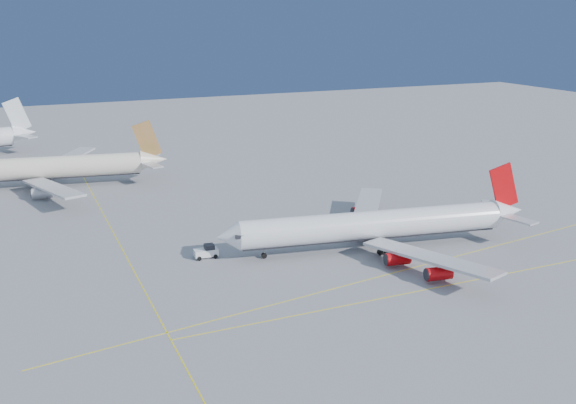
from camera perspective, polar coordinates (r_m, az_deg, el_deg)
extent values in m
plane|color=slate|center=(118.65, 7.13, -5.43)|extent=(500.00, 500.00, 0.00)
cube|color=yellow|center=(110.59, 13.10, -7.41)|extent=(90.00, 0.18, 0.02)
cube|color=yellow|center=(113.94, 8.67, -6.43)|extent=(118.86, 16.88, 0.02)
cube|color=yellow|center=(132.89, -14.85, -3.45)|extent=(0.18, 140.00, 0.02)
cylinder|color=white|center=(124.54, 7.50, -2.01)|extent=(52.28, 13.79, 5.40)
cone|color=white|center=(117.44, -5.38, -3.08)|extent=(5.01, 6.00, 5.40)
cone|color=white|center=(137.62, 18.93, -0.75)|extent=(7.26, 6.12, 5.13)
cube|color=black|center=(117.52, -4.53, -2.76)|extent=(2.30, 5.30, 0.65)
cube|color=#B7B7BC|center=(113.96, 12.48, -4.82)|extent=(12.32, 27.22, 0.51)
cube|color=#B7B7BC|center=(140.03, 7.01, -0.56)|extent=(19.51, 24.78, 0.51)
cube|color=red|center=(135.51, 18.63, 1.31)|extent=(7.13, 1.58, 9.84)
cylinder|color=gray|center=(119.68, -2.14, -4.30)|extent=(0.22, 0.22, 2.14)
cylinder|color=black|center=(120.06, -2.14, -4.78)|extent=(1.12, 0.81, 1.02)
cylinder|color=gray|center=(122.62, 8.50, -3.96)|extent=(0.30, 0.30, 2.14)
cylinder|color=black|center=(122.99, 8.48, -4.43)|extent=(1.15, 0.99, 1.02)
cylinder|color=gray|center=(129.26, 7.21, -2.84)|extent=(0.30, 0.30, 2.14)
cylinder|color=black|center=(129.61, 7.19, -3.28)|extent=(1.15, 0.99, 1.02)
cylinder|color=red|center=(117.11, 9.71, -4.99)|extent=(4.78, 3.02, 2.33)
cylinder|color=red|center=(112.02, 13.24, -6.21)|extent=(4.78, 3.02, 2.33)
cylinder|color=red|center=(134.94, 6.23, -1.96)|extent=(4.78, 3.02, 2.33)
cylinder|color=red|center=(143.49, 6.59, -0.85)|extent=(4.78, 3.02, 2.33)
cylinder|color=beige|center=(180.05, -21.30, 2.84)|extent=(52.56, 14.27, 5.74)
cone|color=beige|center=(178.49, -11.83, 3.70)|extent=(7.85, 6.53, 5.45)
cube|color=#B7B7BC|center=(164.55, -20.18, 1.19)|extent=(12.98, 28.49, 0.55)
cube|color=#B7B7BC|center=(195.19, -19.32, 3.53)|extent=(20.57, 25.96, 0.55)
cube|color=#A9713F|center=(177.34, -12.43, 5.44)|extent=(7.71, 1.72, 10.65)
cylinder|color=gray|center=(176.77, -21.01, 1.47)|extent=(0.32, 0.32, 2.31)
cylinder|color=black|center=(177.05, -20.97, 1.11)|extent=(1.24, 1.08, 1.11)
cylinder|color=gray|center=(184.63, -20.74, 2.10)|extent=(0.32, 0.32, 2.31)
cylinder|color=black|center=(184.90, -20.70, 1.75)|extent=(1.24, 1.08, 1.11)
cylinder|color=#B7B7BC|center=(168.07, -21.00, 0.74)|extent=(5.18, 3.28, 2.52)
cylinder|color=#B7B7BC|center=(193.15, -20.19, 2.75)|extent=(5.18, 3.28, 2.52)
cone|color=white|center=(230.35, -22.40, 5.72)|extent=(8.40, 6.88, 5.78)
cube|color=silver|center=(229.17, -22.96, 7.14)|extent=(8.33, 1.77, 11.50)
cube|color=white|center=(121.14, -7.30, -4.47)|extent=(4.53, 2.46, 1.32)
cube|color=black|center=(120.93, -7.01, -3.99)|extent=(1.87, 1.97, 0.99)
cylinder|color=black|center=(120.00, -7.89, -5.01)|extent=(0.79, 0.43, 0.77)
cylinder|color=black|center=(122.11, -8.12, -4.63)|extent=(0.79, 0.43, 0.77)
cylinder|color=black|center=(120.62, -6.45, -4.84)|extent=(0.79, 0.43, 0.77)
cylinder|color=black|center=(122.72, -6.71, -4.47)|extent=(0.79, 0.43, 0.77)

